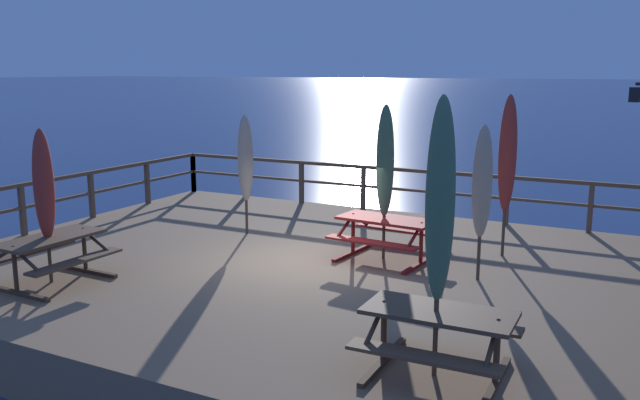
# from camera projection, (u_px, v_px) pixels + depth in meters

# --- Properties ---
(ground_plane) EXTENTS (600.00, 600.00, 0.00)m
(ground_plane) POSITION_uv_depth(u_px,v_px,m) (302.00, 305.00, 12.14)
(ground_plane) COLOR navy
(wooden_deck) EXTENTS (12.45, 9.71, 0.82)m
(wooden_deck) POSITION_uv_depth(u_px,v_px,m) (301.00, 283.00, 12.06)
(wooden_deck) COLOR #846647
(wooden_deck) RESTS_ON ground
(railing_waterside_far) EXTENTS (12.25, 0.10, 1.09)m
(railing_waterside_far) POSITION_uv_depth(u_px,v_px,m) (397.00, 182.00, 15.93)
(railing_waterside_far) COLOR brown
(railing_waterside_far) RESTS_ON wooden_deck
(railing_side_left) EXTENTS (0.10, 9.51, 1.09)m
(railing_side_left) POSITION_uv_depth(u_px,v_px,m) (58.00, 192.00, 14.58)
(railing_side_left) COLOR brown
(railing_side_left) RESTS_ON wooden_deck
(picnic_table_front_left) EXTENTS (1.85, 1.55, 0.78)m
(picnic_table_front_left) POSITION_uv_depth(u_px,v_px,m) (386.00, 230.00, 12.02)
(picnic_table_front_left) COLOR maroon
(picnic_table_front_left) RESTS_ON wooden_deck
(picnic_table_mid_left) EXTENTS (1.45, 1.73, 0.78)m
(picnic_table_mid_left) POSITION_uv_depth(u_px,v_px,m) (51.00, 250.00, 10.68)
(picnic_table_mid_left) COLOR brown
(picnic_table_mid_left) RESTS_ON wooden_deck
(picnic_table_mid_right) EXTENTS (1.69, 1.43, 0.78)m
(picnic_table_mid_right) POSITION_uv_depth(u_px,v_px,m) (439.00, 329.00, 7.44)
(picnic_table_mid_right) COLOR brown
(picnic_table_mid_right) RESTS_ON wooden_deck
(patio_umbrella_tall_mid_right) EXTENTS (0.32, 0.32, 2.79)m
(patio_umbrella_tall_mid_right) POSITION_uv_depth(u_px,v_px,m) (385.00, 162.00, 11.87)
(patio_umbrella_tall_mid_right) COLOR #4C3828
(patio_umbrella_tall_mid_right) RESTS_ON wooden_deck
(patio_umbrella_short_front) EXTENTS (0.32, 0.32, 2.50)m
(patio_umbrella_short_front) POSITION_uv_depth(u_px,v_px,m) (44.00, 186.00, 10.52)
(patio_umbrella_short_front) COLOR #4C3828
(patio_umbrella_short_front) RESTS_ON wooden_deck
(patio_umbrella_tall_front) EXTENTS (0.32, 0.32, 3.14)m
(patio_umbrella_tall_front) POSITION_uv_depth(u_px,v_px,m) (440.00, 202.00, 7.16)
(patio_umbrella_tall_front) COLOR #4C3828
(patio_umbrella_tall_front) RESTS_ON wooden_deck
(patio_umbrella_tall_back_right) EXTENTS (0.32, 0.32, 2.49)m
(patio_umbrella_tall_back_right) POSITION_uv_depth(u_px,v_px,m) (245.00, 159.00, 13.72)
(patio_umbrella_tall_back_right) COLOR #4C3828
(patio_umbrella_tall_back_right) RESTS_ON wooden_deck
(patio_umbrella_short_mid) EXTENTS (0.32, 0.32, 2.96)m
(patio_umbrella_short_mid) POSITION_uv_depth(u_px,v_px,m) (508.00, 155.00, 11.99)
(patio_umbrella_short_mid) COLOR #4C3828
(patio_umbrella_short_mid) RESTS_ON wooden_deck
(patio_umbrella_tall_mid_left) EXTENTS (0.32, 0.32, 2.55)m
(patio_umbrella_tall_mid_left) POSITION_uv_depth(u_px,v_px,m) (482.00, 182.00, 10.64)
(patio_umbrella_tall_mid_left) COLOR #4C3828
(patio_umbrella_tall_mid_left) RESTS_ON wooden_deck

